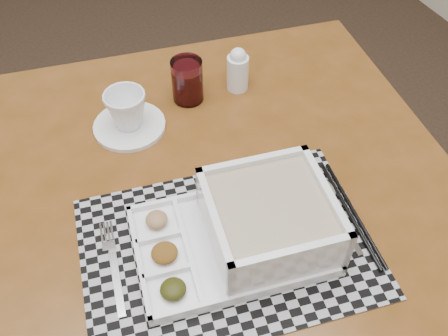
{
  "coord_description": "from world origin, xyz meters",
  "views": [
    {
      "loc": [
        0.5,
        -0.36,
        1.43
      ],
      "look_at": [
        0.73,
        0.18,
        0.77
      ],
      "focal_mm": 40.0,
      "sensor_mm": 36.0,
      "label": 1
    }
  ],
  "objects_px": {
    "serving_tray": "(260,225)",
    "creamer_bottle": "(238,70)",
    "dining_table": "(213,215)",
    "juice_glass": "(187,82)",
    "cup": "(126,110)"
  },
  "relations": [
    {
      "from": "juice_glass",
      "to": "creamer_bottle",
      "type": "height_order",
      "value": "creamer_bottle"
    },
    {
      "from": "dining_table",
      "to": "creamer_bottle",
      "type": "distance_m",
      "value": 0.33
    },
    {
      "from": "serving_tray",
      "to": "juice_glass",
      "type": "height_order",
      "value": "serving_tray"
    },
    {
      "from": "juice_glass",
      "to": "creamer_bottle",
      "type": "xyz_separation_m",
      "value": [
        0.12,
        -0.01,
        0.0
      ]
    },
    {
      "from": "serving_tray",
      "to": "juice_glass",
      "type": "distance_m",
      "value": 0.4
    },
    {
      "from": "dining_table",
      "to": "cup",
      "type": "height_order",
      "value": "cup"
    },
    {
      "from": "serving_tray",
      "to": "cup",
      "type": "height_order",
      "value": "serving_tray"
    },
    {
      "from": "serving_tray",
      "to": "dining_table",
      "type": "bearing_deg",
      "value": 103.94
    },
    {
      "from": "serving_tray",
      "to": "creamer_bottle",
      "type": "bearing_deg",
      "value": 70.9
    },
    {
      "from": "dining_table",
      "to": "creamer_bottle",
      "type": "relative_size",
      "value": 10.22
    },
    {
      "from": "dining_table",
      "to": "juice_glass",
      "type": "relative_size",
      "value": 10.84
    },
    {
      "from": "serving_tray",
      "to": "juice_glass",
      "type": "relative_size",
      "value": 3.54
    },
    {
      "from": "creamer_bottle",
      "to": "serving_tray",
      "type": "bearing_deg",
      "value": -109.1
    },
    {
      "from": "cup",
      "to": "juice_glass",
      "type": "relative_size",
      "value": 0.88
    },
    {
      "from": "cup",
      "to": "creamer_bottle",
      "type": "xyz_separation_m",
      "value": [
        0.26,
        0.03,
        -0.0
      ]
    }
  ]
}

